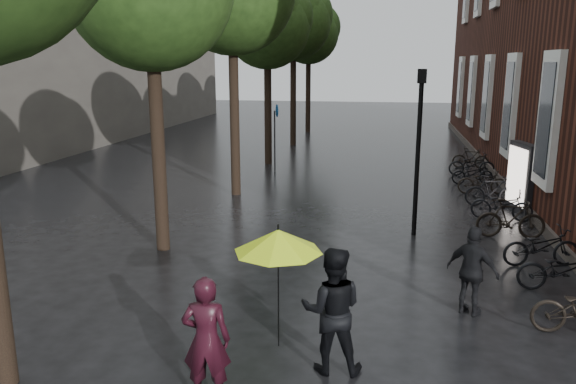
% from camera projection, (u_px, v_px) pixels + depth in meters
% --- Properties ---
extents(bg_building, '(16.00, 30.00, 14.00)m').
position_uv_depth(bg_building, '(21.00, 21.00, 35.49)').
color(bg_building, '#47423D').
rests_on(bg_building, ground).
extents(street_trees, '(4.33, 34.03, 8.91)m').
position_uv_depth(street_trees, '(251.00, 11.00, 20.93)').
color(street_trees, black).
rests_on(street_trees, ground).
extents(person_burgundy, '(0.71, 0.51, 1.80)m').
position_uv_depth(person_burgundy, '(206.00, 340.00, 7.46)').
color(person_burgundy, black).
rests_on(person_burgundy, ground).
extents(person_black, '(0.99, 0.80, 1.92)m').
position_uv_depth(person_black, '(332.00, 310.00, 8.22)').
color(person_black, black).
rests_on(person_black, ground).
extents(lime_umbrella, '(1.22, 1.22, 1.79)m').
position_uv_depth(lime_umbrella, '(278.00, 241.00, 7.53)').
color(lime_umbrella, black).
rests_on(lime_umbrella, ground).
extents(pedestrian_walking, '(1.04, 0.85, 1.66)m').
position_uv_depth(pedestrian_walking, '(473.00, 271.00, 10.10)').
color(pedestrian_walking, black).
rests_on(pedestrian_walking, ground).
extents(parked_bicycles, '(2.06, 16.02, 1.05)m').
position_uv_depth(parked_bicycles, '(501.00, 202.00, 16.51)').
color(parked_bicycles, black).
rests_on(parked_bicycles, ground).
extents(ad_lightbox, '(0.32, 1.41, 2.12)m').
position_uv_depth(ad_lightbox, '(522.00, 178.00, 17.05)').
color(ad_lightbox, black).
rests_on(ad_lightbox, ground).
extents(lamp_post, '(0.22, 0.22, 4.33)m').
position_uv_depth(lamp_post, '(419.00, 137.00, 14.39)').
color(lamp_post, black).
rests_on(lamp_post, ground).
extents(cycle_sign, '(0.15, 0.51, 2.80)m').
position_uv_depth(cycle_sign, '(276.00, 128.00, 23.07)').
color(cycle_sign, '#262628').
rests_on(cycle_sign, ground).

